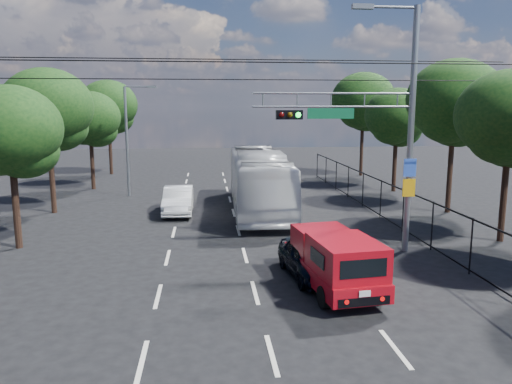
{
  "coord_description": "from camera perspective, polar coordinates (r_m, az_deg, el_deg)",
  "views": [
    {
      "loc": [
        -1.47,
        -10.8,
        5.75
      ],
      "look_at": [
        0.27,
        6.33,
        2.8
      ],
      "focal_mm": 35.0,
      "sensor_mm": 36.0,
      "label": 1
    }
  ],
  "objects": [
    {
      "name": "tree_right_d",
      "position": [
        35.27,
        15.8,
        7.9
      ],
      "size": [
        4.32,
        4.32,
        7.02
      ],
      "color": "black",
      "rests_on": "ground"
    },
    {
      "name": "lane_markings",
      "position": [
        25.5,
        -2.34,
        -3.31
      ],
      "size": [
        6.12,
        38.0,
        0.01
      ],
      "color": "beige",
      "rests_on": "ground"
    },
    {
      "name": "white_bus",
      "position": [
        27.8,
        0.32,
        1.3
      ],
      "size": [
        3.15,
        12.14,
        3.36
      ],
      "primitive_type": "imported",
      "rotation": [
        0.0,
        0.0,
        -0.03
      ],
      "color": "silver",
      "rests_on": "ground"
    },
    {
      "name": "tree_left_d",
      "position": [
        36.7,
        -18.4,
        7.62
      ],
      "size": [
        4.2,
        4.2,
        6.83
      ],
      "color": "black",
      "rests_on": "ground"
    },
    {
      "name": "navy_hatchback",
      "position": [
        17.23,
        6.15,
        -7.61
      ],
      "size": [
        1.93,
        3.87,
        1.27
      ],
      "primitive_type": "imported",
      "rotation": [
        0.0,
        0.0,
        0.12
      ],
      "color": "black",
      "rests_on": "ground"
    },
    {
      "name": "tree_left_e",
      "position": [
        44.57,
        -16.48,
        9.05
      ],
      "size": [
        4.92,
        4.92,
        7.99
      ],
      "color": "black",
      "rests_on": "ground"
    },
    {
      "name": "ground",
      "position": [
        12.32,
        1.81,
        -18.1
      ],
      "size": [
        120.0,
        120.0,
        0.0
      ],
      "primitive_type": "plane",
      "color": "black",
      "rests_on": "ground"
    },
    {
      "name": "utility_wires",
      "position": [
        19.75,
        -1.55,
        14.02
      ],
      "size": [
        22.0,
        5.04,
        0.74
      ],
      "color": "black",
      "rests_on": "ground"
    },
    {
      "name": "tree_left_c",
      "position": [
        29.04,
        -22.67,
        8.28
      ],
      "size": [
        4.8,
        4.8,
        7.8
      ],
      "color": "black",
      "rests_on": "ground"
    },
    {
      "name": "signal_mast",
      "position": [
        19.98,
        14.11,
        7.97
      ],
      "size": [
        6.43,
        0.39,
        9.5
      ],
      "color": "slate",
      "rests_on": "ground"
    },
    {
      "name": "white_van",
      "position": [
        27.52,
        -8.88,
        -0.92
      ],
      "size": [
        1.53,
        4.39,
        1.45
      ],
      "primitive_type": "imported",
      "rotation": [
        0.0,
        0.0,
        0.0
      ],
      "color": "silver",
      "rests_on": "ground"
    },
    {
      "name": "streetlight_left",
      "position": [
        33.21,
        -14.28,
        6.3
      ],
      "size": [
        2.09,
        0.22,
        7.08
      ],
      "color": "slate",
      "rests_on": "ground"
    },
    {
      "name": "tree_right_e",
      "position": [
        42.87,
        12.17,
        9.76
      ],
      "size": [
        5.28,
        5.28,
        8.58
      ],
      "color": "black",
      "rests_on": "ground"
    },
    {
      "name": "fence_right",
      "position": [
        25.15,
        15.47,
        -1.45
      ],
      "size": [
        0.06,
        34.03,
        2.0
      ],
      "color": "black",
      "rests_on": "ground"
    },
    {
      "name": "tree_left_b",
      "position": [
        22.24,
        -26.21,
        5.72
      ],
      "size": [
        4.08,
        4.08,
        6.63
      ],
      "color": "black",
      "rests_on": "ground"
    },
    {
      "name": "red_pickup",
      "position": [
        16.11,
        8.86,
        -7.58
      ],
      "size": [
        2.38,
        5.16,
        1.86
      ],
      "color": "black",
      "rests_on": "ground"
    },
    {
      "name": "tree_right_c",
      "position": [
        29.04,
        21.72,
        9.01
      ],
      "size": [
        5.1,
        5.1,
        8.29
      ],
      "color": "black",
      "rests_on": "ground"
    },
    {
      "name": "tree_right_b",
      "position": [
        23.55,
        27.03,
        6.98
      ],
      "size": [
        4.5,
        4.5,
        7.31
      ],
      "color": "black",
      "rests_on": "ground"
    }
  ]
}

